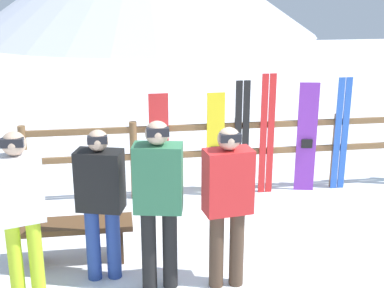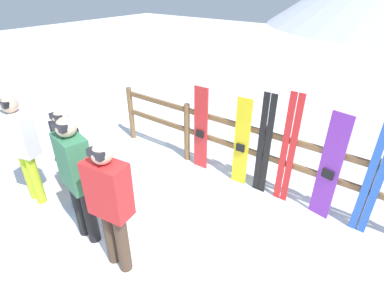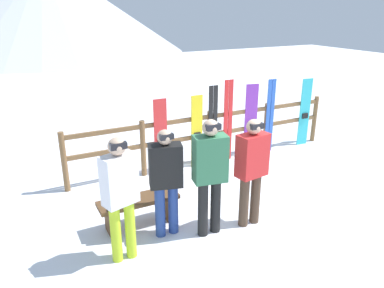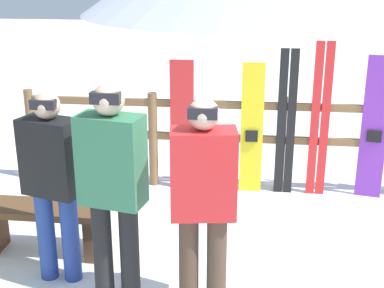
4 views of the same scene
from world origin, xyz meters
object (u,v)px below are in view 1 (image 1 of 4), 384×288
snowboard_purple (307,138)px  bench (77,233)px  ski_pair_black (242,139)px  person_plaid_green (158,195)px  person_red (228,198)px  snowboard_yellow (215,146)px  person_white (20,205)px  ski_pair_blue (341,134)px  person_black (101,196)px  snowboard_red (159,148)px  ski_pair_red (267,135)px

snowboard_purple → bench: bearing=-152.9°
bench → ski_pair_black: size_ratio=0.73×
person_plaid_green → person_red: size_ratio=1.04×
person_plaid_green → snowboard_purple: 3.12m
snowboard_yellow → person_white: bearing=-135.0°
person_white → ski_pair_blue: bearing=28.9°
person_white → ski_pair_black: size_ratio=1.02×
person_plaid_green → ski_pair_black: 2.55m
person_white → person_black: 0.75m
person_plaid_green → snowboard_yellow: person_plaid_green is taller
bench → snowboard_yellow: snowboard_yellow is taller
person_plaid_green → snowboard_purple: bearing=44.4°
bench → ski_pair_blue: 3.90m
person_white → snowboard_red: size_ratio=1.12×
person_red → snowboard_yellow: size_ratio=1.11×
person_plaid_green → snowboard_purple: (2.23, 2.18, -0.20)m
snowboard_yellow → snowboard_purple: bearing=0.0°
person_red → ski_pair_red: bearing=65.4°
ski_pair_blue → snowboard_yellow: bearing=-179.9°
person_white → person_red: 1.88m
snowboard_red → snowboard_yellow: 0.76m
ski_pair_red → snowboard_purple: ski_pair_red is taller
person_white → ski_pair_black: (2.55, 2.19, -0.15)m
person_white → ski_pair_black: bearing=40.7°
snowboard_yellow → ski_pair_blue: (1.78, 0.00, 0.08)m
bench → person_white: size_ratio=0.71×
snowboard_red → ski_pair_black: size_ratio=0.91×
person_white → person_red: person_white is taller
person_black → ski_pair_blue: (3.26, 1.93, -0.08)m
ski_pair_black → person_red: bearing=-106.7°
person_white → snowboard_red: 2.62m
snowboard_yellow → snowboard_purple: 1.28m
person_black → snowboard_red: person_black is taller
person_plaid_green → snowboard_red: size_ratio=1.15×
person_plaid_green → ski_pair_blue: person_plaid_green is taller
bench → snowboard_purple: size_ratio=0.75×
snowboard_yellow → ski_pair_blue: size_ratio=0.90×
person_white → snowboard_purple: 4.10m
snowboard_red → ski_pair_red: (1.47, 0.00, 0.11)m
person_black → person_white: bearing=-159.7°
person_white → ski_pair_red: bearing=37.1°
person_white → snowboard_purple: bearing=32.3°
person_red → snowboard_red: 2.29m
snowboard_red → ski_pair_red: bearing=0.1°
person_black → snowboard_purple: 3.37m
person_red → snowboard_red: size_ratio=1.10×
person_plaid_green → snowboard_yellow: bearing=66.4°
person_red → ski_pair_blue: (2.09, 2.24, -0.12)m
snowboard_purple → snowboard_yellow: bearing=-180.0°
ski_pair_black → snowboard_purple: size_ratio=1.03×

